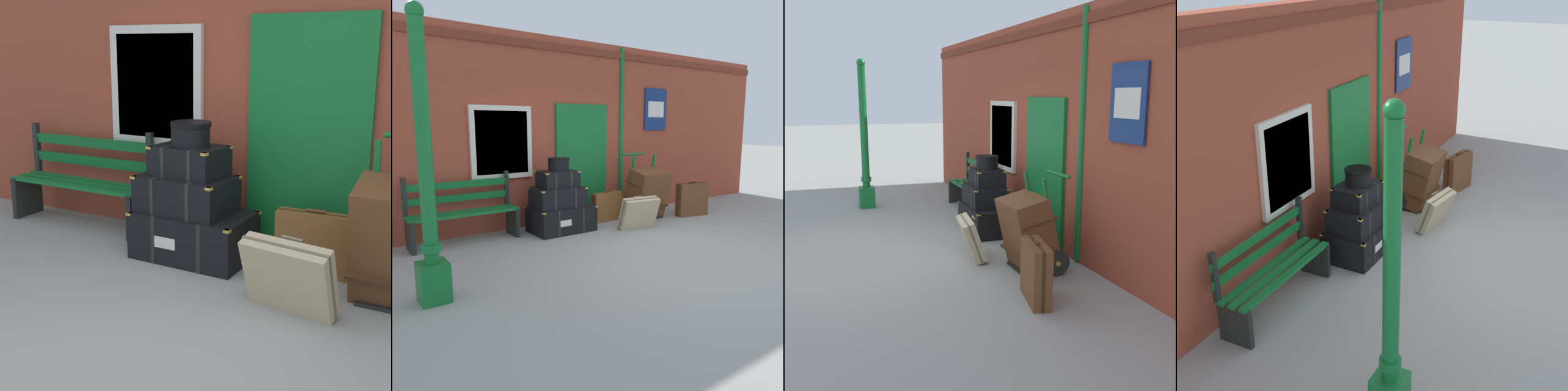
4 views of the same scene
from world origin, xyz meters
The scene contains 9 objects.
ground_plane centered at (0.00, 0.00, 0.00)m, with size 60.00×60.00×0.00m, color gray.
brick_facade centered at (0.00, 2.60, 1.60)m, with size 10.40×0.35×3.20m.
platform_bench centered at (-2.13, 2.16, 0.44)m, with size 1.60×0.43×1.01m.
steamer_trunk_base centered at (-0.61, 1.85, 0.21)m, with size 1.02×0.67×0.43m.
steamer_trunk_middle centered at (-0.68, 1.84, 0.58)m, with size 0.84×0.60×0.33m.
steamer_trunk_top centered at (-0.66, 1.87, 0.87)m, with size 0.64×0.49×0.27m.
round_hatbox centered at (-0.65, 1.86, 1.12)m, with size 0.35×0.35×0.21m.
suitcase_umber centered at (0.51, 1.20, 0.28)m, with size 0.69×0.42×0.56m.
suitcase_tan centered at (0.44, 1.99, 0.26)m, with size 0.64×0.20×0.56m.
Camera 1 is at (1.70, -2.26, 1.82)m, focal length 51.44 mm.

